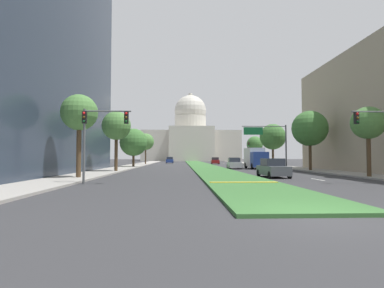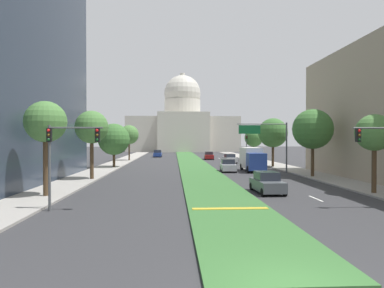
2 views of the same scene
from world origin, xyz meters
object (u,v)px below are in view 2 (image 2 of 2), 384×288
Objects in this scene: street_tree_right_far at (273,133)px; street_tree_left_distant at (129,135)px; street_tree_right_distant at (254,138)px; overhead_guide_sign at (268,137)px; street_tree_right_near at (374,133)px; sedan_far_horizon at (209,156)px; street_tree_right_mid at (313,129)px; street_tree_left_near at (46,123)px; sedan_midblock at (228,166)px; box_truck_delivery at (252,159)px; traffic_light_near_left at (63,148)px; street_tree_left_mid at (92,128)px; traffic_light_far_right at (247,145)px; sedan_very_far at (158,154)px; sedan_distant at (230,159)px; capitol_building at (183,126)px; sedan_lead_stopped at (267,183)px; street_tree_left_far at (114,139)px.

street_tree_left_distant is at bearing 145.17° from street_tree_right_far.
overhead_guide_sign is at bearing -99.28° from street_tree_right_distant.
sedan_far_horizon is (-8.05, 47.48, -4.03)m from street_tree_right_near.
street_tree_left_near is at bearing -154.55° from street_tree_right_mid.
box_truck_delivery is at bearing 5.78° from sedan_midblock.
street_tree_left_mid reaches higher than traffic_light_near_left.
street_tree_left_near is 27.99m from street_tree_right_mid.
street_tree_right_mid reaches higher than street_tree_left_distant.
street_tree_right_distant is at bearing 87.65° from street_tree_right_far.
street_tree_left_near is at bearing -120.52° from traffic_light_far_right.
street_tree_left_distant is 30.49m from box_truck_delivery.
traffic_light_far_right is 0.80× the size of street_tree_right_distant.
street_tree_left_mid is 1.03× the size of street_tree_left_distant.
sedan_very_far is at bearing 84.41° from street_tree_left_near.
traffic_light_far_right is at bearing 44.79° from sedan_distant.
capitol_building reaches higher than sedan_distant.
street_tree_right_mid is at bearing -82.26° from capitol_building.
sedan_lead_stopped is 35.30m from sedan_distant.
street_tree_left_near is 25.21m from street_tree_right_near.
box_truck_delivery is at bearing -126.85° from street_tree_right_far.
street_tree_left_mid reaches higher than sedan_distant.
traffic_light_near_left is 0.72× the size of street_tree_left_distant.
sedan_very_far is at bearing -99.10° from capitol_building.
overhead_guide_sign is 1.51× the size of sedan_very_far.
street_tree_left_far is at bearing 179.30° from street_tree_right_far.
traffic_light_near_left is at bearing -125.44° from street_tree_right_far.
street_tree_left_mid is at bearing -89.62° from street_tree_left_distant.
street_tree_left_far is (-2.37, 31.26, 0.54)m from traffic_light_near_left.
traffic_light_far_right is at bearing 84.36° from overhead_guide_sign.
capitol_building reaches higher than sedan_far_horizon.
traffic_light_near_left and traffic_light_far_right have the same top height.
street_tree_right_near is at bearing -81.71° from sedan_distant.
street_tree_left_distant reaches higher than sedan_distant.
traffic_light_far_right is at bearing -46.48° from sedan_far_horizon.
street_tree_right_distant is at bearing 30.81° from street_tree_left_far.
sedan_lead_stopped is at bearing 170.79° from street_tree_right_near.
traffic_light_far_right is 10.03m from sedan_far_horizon.
street_tree_right_distant reaches higher than traffic_light_far_right.
sedan_lead_stopped is at bearing -101.88° from street_tree_right_distant.
street_tree_right_mid is at bearing -87.12° from traffic_light_far_right.
street_tree_right_far is 11.36m from sedan_midblock.
street_tree_right_far reaches higher than overhead_guide_sign.
street_tree_right_near is 9.17m from sedan_lead_stopped.
street_tree_left_near is at bearing -118.57° from sedan_distant.
street_tree_left_mid reaches higher than street_tree_left_near.
box_truck_delivery is (3.10, 18.53, 0.87)m from sedan_lead_stopped.
street_tree_left_near is at bearing -97.15° from capitol_building.
street_tree_left_distant is (-2.21, 47.83, 1.45)m from traffic_light_near_left.
overhead_guide_sign is 21.73m from street_tree_left_mid.
box_truck_delivery is (19.33, 9.07, -3.91)m from street_tree_left_mid.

